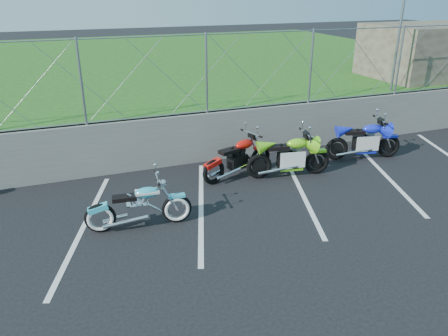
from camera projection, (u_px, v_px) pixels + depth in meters
name	position (u px, v px, depth m)	size (l,w,h in m)	color
ground	(217.00, 228.00, 8.43)	(90.00, 90.00, 0.00)	black
retaining_wall	(171.00, 141.00, 11.20)	(30.00, 0.22, 1.30)	#61615C
grass_field	(116.00, 74.00, 19.83)	(30.00, 20.00, 1.30)	#1E4F15
stone_building	(438.00, 50.00, 15.76)	(5.00, 3.00, 1.80)	brown
chain_link_fence	(167.00, 77.00, 10.56)	(28.00, 0.03, 2.00)	gray
sign_pole	(398.00, 41.00, 13.07)	(0.08, 0.08, 3.00)	gray
parking_lines	(252.00, 197.00, 9.68)	(18.29, 4.31, 0.01)	silver
cruiser_turquoise	(140.00, 208.00, 8.33)	(2.04, 0.64, 1.02)	black
naked_orange	(239.00, 159.00, 10.60)	(2.03, 0.82, 1.04)	black
sportbike_green	(290.00, 158.00, 10.59)	(2.10, 0.75, 1.09)	black
sportbike_blue	(365.00, 142.00, 11.68)	(2.07, 0.74, 1.09)	black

